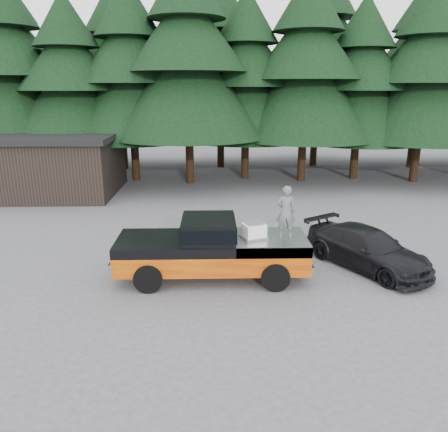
{
  "coord_description": "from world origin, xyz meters",
  "views": [
    {
      "loc": [
        0.4,
        -12.15,
        5.76
      ],
      "look_at": [
        0.72,
        0.0,
        2.14
      ],
      "focal_mm": 35.0,
      "sensor_mm": 36.0,
      "label": 1
    }
  ],
  "objects_px": {
    "air_compressor": "(254,231)",
    "man_on_bed": "(286,212)",
    "utility_building": "(42,163)",
    "pickup_truck": "(212,257)",
    "parked_car": "(367,249)"
  },
  "relations": [
    {
      "from": "man_on_bed",
      "to": "utility_building",
      "type": "relative_size",
      "value": 0.19
    },
    {
      "from": "pickup_truck",
      "to": "utility_building",
      "type": "height_order",
      "value": "utility_building"
    },
    {
      "from": "air_compressor",
      "to": "man_on_bed",
      "type": "xyz_separation_m",
      "value": [
        0.95,
        0.08,
        0.59
      ]
    },
    {
      "from": "parked_car",
      "to": "man_on_bed",
      "type": "bearing_deg",
      "value": 162.23
    },
    {
      "from": "pickup_truck",
      "to": "utility_building",
      "type": "distance_m",
      "value": 14.89
    },
    {
      "from": "parked_car",
      "to": "air_compressor",
      "type": "bearing_deg",
      "value": 159.87
    },
    {
      "from": "man_on_bed",
      "to": "utility_building",
      "type": "height_order",
      "value": "utility_building"
    },
    {
      "from": "man_on_bed",
      "to": "utility_building",
      "type": "xyz_separation_m",
      "value": [
        -11.59,
        11.6,
        -0.47
      ]
    },
    {
      "from": "air_compressor",
      "to": "parked_car",
      "type": "xyz_separation_m",
      "value": [
        3.82,
        0.81,
        -0.9
      ]
    },
    {
      "from": "pickup_truck",
      "to": "parked_car",
      "type": "distance_m",
      "value": 5.14
    },
    {
      "from": "man_on_bed",
      "to": "parked_car",
      "type": "distance_m",
      "value": 3.31
    },
    {
      "from": "man_on_bed",
      "to": "parked_car",
      "type": "relative_size",
      "value": 0.36
    },
    {
      "from": "air_compressor",
      "to": "utility_building",
      "type": "bearing_deg",
      "value": 112.07
    },
    {
      "from": "man_on_bed",
      "to": "pickup_truck",
      "type": "bearing_deg",
      "value": 0.29
    },
    {
      "from": "man_on_bed",
      "to": "parked_car",
      "type": "bearing_deg",
      "value": -163.85
    }
  ]
}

